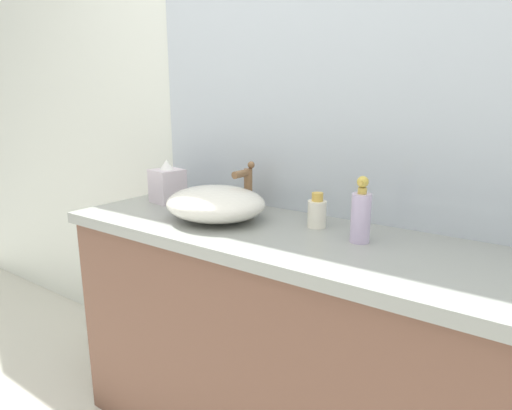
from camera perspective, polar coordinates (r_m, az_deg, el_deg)
The scene contains 8 objects.
bathroom_wall_rear at distance 1.63m, azimuth 10.33°, elevation 14.40°, with size 6.00×0.06×2.60m, color silver.
vanity_counter at distance 1.57m, azimuth 6.10°, elevation -18.97°, with size 1.77×0.53×0.85m.
wall_mirror_panel at distance 1.57m, azimuth 12.18°, elevation 19.85°, with size 1.70×0.01×1.20m, color #B2BCC6.
sink_basin at distance 1.56m, azimuth -5.27°, elevation 0.20°, with size 0.36×0.33×0.12m, color silver.
faucet at distance 1.69m, azimuth -1.21°, elevation 2.87°, with size 0.03×0.12×0.19m.
soap_dispenser at distance 1.34m, azimuth 13.48°, elevation -1.22°, with size 0.06×0.06×0.20m.
lotion_bottle at distance 1.48m, azimuth 7.93°, elevation -0.95°, with size 0.06×0.06×0.12m.
tissue_box at distance 1.86m, azimuth -11.44°, elevation 2.70°, with size 0.14×0.14×0.18m.
Camera 1 is at (0.70, -0.74, 1.27)m, focal length 30.75 mm.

